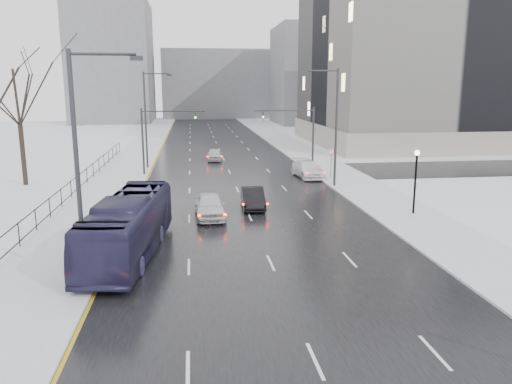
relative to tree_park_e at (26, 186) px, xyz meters
name	(u,v)px	position (x,y,z in m)	size (l,w,h in m)	color
road	(223,157)	(18.20, 16.00, 0.02)	(16.00, 150.00, 0.04)	black
cross_road	(230,173)	(18.20, 4.00, 0.02)	(130.00, 10.00, 0.04)	black
sidewalk_left	(136,158)	(7.70, 16.00, 0.08)	(5.00, 150.00, 0.16)	silver
sidewalk_right	(306,155)	(28.70, 16.00, 0.08)	(5.00, 150.00, 0.16)	silver
park_strip	(53,160)	(-1.80, 16.00, 0.06)	(14.00, 150.00, 0.12)	white
tree_park_e	(26,186)	(0.00, 0.00, 0.00)	(9.45, 9.45, 13.50)	black
iron_fence	(41,214)	(5.20, -14.00, 0.91)	(0.06, 70.00, 1.30)	black
streetlight_r_mid	(334,122)	(26.37, -4.00, 5.62)	(2.95, 0.25, 10.00)	#2D2D33
streetlight_l_near	(82,160)	(10.03, -24.00, 5.62)	(2.95, 0.25, 10.00)	#2D2D33
streetlight_l_far	(148,115)	(10.03, 8.00, 5.62)	(2.95, 0.25, 10.00)	#2D2D33
lamppost_r_mid	(416,173)	(29.20, -14.00, 2.94)	(0.36, 0.36, 4.28)	black
mast_signal_right	(303,132)	(25.53, 4.00, 4.11)	(6.10, 0.33, 6.50)	#2D2D33
mast_signal_left	(154,133)	(10.87, 4.00, 4.11)	(6.10, 0.33, 6.50)	#2D2D33
no_uturn_sign	(331,155)	(27.40, 0.00, 2.30)	(0.60, 0.06, 2.70)	#2D2D33
civic_building	(449,68)	(53.20, 28.00, 11.21)	(41.00, 31.00, 24.80)	gray
bldg_far_right	(327,75)	(46.20, 71.00, 11.00)	(24.00, 20.00, 22.00)	slate
bldg_far_left	(113,63)	(-3.80, 81.00, 14.00)	(18.00, 22.00, 28.00)	slate
bldg_far_center	(218,84)	(22.20, 96.00, 9.00)	(30.00, 18.00, 18.00)	slate
bus	(129,226)	(11.20, -19.90, 1.59)	(2.60, 11.10, 3.09)	#29264A
sedan_center_near	(210,206)	(15.56, -12.90, 0.85)	(1.90, 4.73, 1.61)	silver
sedan_right_near	(253,198)	(18.70, -10.63, 0.76)	(1.53, 4.37, 1.44)	black
sedan_right_far	(308,169)	(25.40, 0.91, 0.82)	(2.18, 5.37, 1.56)	white
sedan_center_far	(214,155)	(17.08, 12.94, 0.74)	(1.65, 4.11, 1.40)	silver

